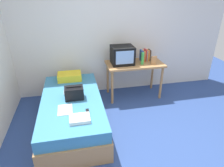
{
  "coord_description": "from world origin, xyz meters",
  "views": [
    {
      "loc": [
        -0.77,
        -2.05,
        2.14
      ],
      "look_at": [
        -0.12,
        1.07,
        0.58
      ],
      "focal_mm": 31.51,
      "sensor_mm": 36.0,
      "label": 1
    }
  ],
  "objects_px": {
    "desk": "(134,67)",
    "remote_dark": "(88,112)",
    "bed": "(73,111)",
    "book_row": "(145,55)",
    "handbag": "(74,93)",
    "magazine": "(65,110)",
    "picture_frame": "(154,60)",
    "remote_silver": "(65,92)",
    "tv": "(122,55)",
    "folded_towel": "(80,119)",
    "pillow": "(70,76)",
    "water_bottle": "(142,58)"
  },
  "relations": [
    {
      "from": "handbag",
      "to": "folded_towel",
      "type": "bearing_deg",
      "value": -85.48
    },
    {
      "from": "picture_frame",
      "to": "pillow",
      "type": "distance_m",
      "value": 1.71
    },
    {
      "from": "picture_frame",
      "to": "magazine",
      "type": "bearing_deg",
      "value": -152.1
    },
    {
      "from": "bed",
      "to": "magazine",
      "type": "bearing_deg",
      "value": -106.21
    },
    {
      "from": "desk",
      "to": "remote_dark",
      "type": "distance_m",
      "value": 1.65
    },
    {
      "from": "handbag",
      "to": "magazine",
      "type": "xyz_separation_m",
      "value": [
        -0.15,
        -0.32,
        -0.1
      ]
    },
    {
      "from": "desk",
      "to": "pillow",
      "type": "xyz_separation_m",
      "value": [
        -1.33,
        -0.0,
        -0.08
      ]
    },
    {
      "from": "pillow",
      "to": "handbag",
      "type": "xyz_separation_m",
      "value": [
        0.07,
        -0.76,
        0.03
      ]
    },
    {
      "from": "picture_frame",
      "to": "remote_silver",
      "type": "distance_m",
      "value": 1.84
    },
    {
      "from": "desk",
      "to": "handbag",
      "type": "relative_size",
      "value": 3.87
    },
    {
      "from": "desk",
      "to": "folded_towel",
      "type": "xyz_separation_m",
      "value": [
        -1.21,
        -1.38,
        -0.12
      ]
    },
    {
      "from": "water_bottle",
      "to": "handbag",
      "type": "height_order",
      "value": "water_bottle"
    },
    {
      "from": "tv",
      "to": "remote_silver",
      "type": "xyz_separation_m",
      "value": [
        -1.16,
        -0.56,
        -0.42
      ]
    },
    {
      "from": "tv",
      "to": "magazine",
      "type": "distance_m",
      "value": 1.65
    },
    {
      "from": "bed",
      "to": "folded_towel",
      "type": "bearing_deg",
      "value": -80.66
    },
    {
      "from": "water_bottle",
      "to": "picture_frame",
      "type": "bearing_deg",
      "value": -13.13
    },
    {
      "from": "bed",
      "to": "magazine",
      "type": "distance_m",
      "value": 0.43
    },
    {
      "from": "bed",
      "to": "folded_towel",
      "type": "xyz_separation_m",
      "value": [
        0.1,
        -0.63,
        0.28
      ]
    },
    {
      "from": "magazine",
      "to": "desk",
      "type": "bearing_deg",
      "value": 37.42
    },
    {
      "from": "tv",
      "to": "remote_silver",
      "type": "bearing_deg",
      "value": -154.23
    },
    {
      "from": "tv",
      "to": "magazine",
      "type": "bearing_deg",
      "value": -136.35
    },
    {
      "from": "pillow",
      "to": "picture_frame",
      "type": "bearing_deg",
      "value": -5.03
    },
    {
      "from": "book_row",
      "to": "remote_dark",
      "type": "bearing_deg",
      "value": -135.47
    },
    {
      "from": "picture_frame",
      "to": "desk",
      "type": "bearing_deg",
      "value": 156.91
    },
    {
      "from": "book_row",
      "to": "pillow",
      "type": "height_order",
      "value": "book_row"
    },
    {
      "from": "bed",
      "to": "book_row",
      "type": "height_order",
      "value": "book_row"
    },
    {
      "from": "bed",
      "to": "tv",
      "type": "distance_m",
      "value": 1.48
    },
    {
      "from": "book_row",
      "to": "handbag",
      "type": "distance_m",
      "value": 1.77
    },
    {
      "from": "desk",
      "to": "folded_towel",
      "type": "bearing_deg",
      "value": -131.29
    },
    {
      "from": "water_bottle",
      "to": "handbag",
      "type": "relative_size",
      "value": 0.8
    },
    {
      "from": "magazine",
      "to": "folded_towel",
      "type": "height_order",
      "value": "folded_towel"
    },
    {
      "from": "tv",
      "to": "bed",
      "type": "bearing_deg",
      "value": -143.98
    },
    {
      "from": "picture_frame",
      "to": "remote_silver",
      "type": "bearing_deg",
      "value": -167.52
    },
    {
      "from": "handbag",
      "to": "remote_dark",
      "type": "bearing_deg",
      "value": -69.66
    },
    {
      "from": "tv",
      "to": "remote_dark",
      "type": "height_order",
      "value": "tv"
    },
    {
      "from": "tv",
      "to": "folded_towel",
      "type": "bearing_deg",
      "value": -124.24
    },
    {
      "from": "water_bottle",
      "to": "picture_frame",
      "type": "xyz_separation_m",
      "value": [
        0.22,
        -0.05,
        -0.03
      ]
    },
    {
      "from": "bed",
      "to": "handbag",
      "type": "height_order",
      "value": "handbag"
    },
    {
      "from": "bed",
      "to": "book_row",
      "type": "xyz_separation_m",
      "value": [
        1.57,
        0.85,
        0.62
      ]
    },
    {
      "from": "remote_silver",
      "to": "folded_towel",
      "type": "relative_size",
      "value": 0.51
    },
    {
      "from": "bed",
      "to": "picture_frame",
      "type": "bearing_deg",
      "value": 19.84
    },
    {
      "from": "pillow",
      "to": "remote_dark",
      "type": "relative_size",
      "value": 2.91
    },
    {
      "from": "desk",
      "to": "remote_silver",
      "type": "bearing_deg",
      "value": -159.16
    },
    {
      "from": "picture_frame",
      "to": "book_row",
      "type": "bearing_deg",
      "value": 110.57
    },
    {
      "from": "remote_silver",
      "to": "folded_towel",
      "type": "xyz_separation_m",
      "value": [
        0.2,
        -0.84,
        0.01
      ]
    },
    {
      "from": "handbag",
      "to": "desk",
      "type": "bearing_deg",
      "value": 31.2
    },
    {
      "from": "magazine",
      "to": "remote_dark",
      "type": "height_order",
      "value": "remote_dark"
    },
    {
      "from": "handbag",
      "to": "magazine",
      "type": "distance_m",
      "value": 0.37
    },
    {
      "from": "book_row",
      "to": "picture_frame",
      "type": "relative_size",
      "value": 1.44
    },
    {
      "from": "book_row",
      "to": "desk",
      "type": "bearing_deg",
      "value": -158.24
    }
  ]
}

